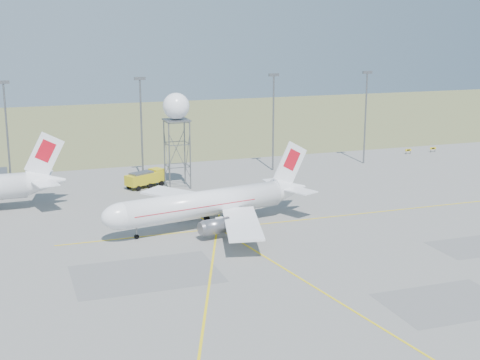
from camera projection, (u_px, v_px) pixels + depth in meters
name	position (u px, v px, depth m)	size (l,w,h in m)	color
ground	(346.00, 298.00, 76.28)	(400.00, 400.00, 0.00)	gray
grass_strip	(127.00, 126.00, 204.76)	(400.00, 120.00, 0.03)	olive
mast_a	(7.00, 127.00, 122.72)	(2.20, 0.50, 20.50)	slate
mast_b	(141.00, 120.00, 130.84)	(2.20, 0.50, 20.50)	slate
mast_c	(273.00, 114.00, 139.94)	(2.20, 0.50, 20.50)	slate
mast_d	(366.00, 110.00, 147.09)	(2.20, 0.50, 20.50)	slate
taxi_sign_near	(408.00, 150.00, 160.22)	(1.60, 0.17, 1.20)	black
taxi_sign_far	(433.00, 149.00, 162.49)	(1.60, 0.17, 1.20)	black
airliner_main	(207.00, 204.00, 101.99)	(35.28, 33.80, 12.05)	white
radar_tower	(177.00, 135.00, 125.33)	(4.99, 4.99, 18.06)	slate
fire_truck	(146.00, 179.00, 127.65)	(8.31, 6.10, 3.20)	gold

